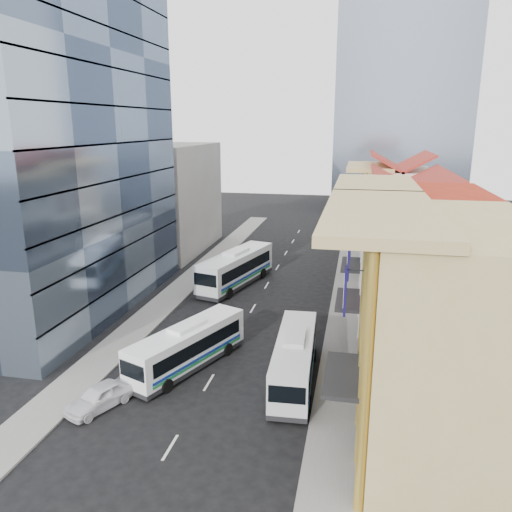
% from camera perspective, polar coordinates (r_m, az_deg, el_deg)
% --- Properties ---
extents(ground, '(200.00, 200.00, 0.00)m').
position_cam_1_polar(ground, '(27.86, -10.59, -21.89)').
color(ground, black).
rests_on(ground, ground).
extents(sidewalk_right, '(3.00, 90.00, 0.15)m').
position_cam_1_polar(sidewalk_right, '(45.57, 10.23, -6.60)').
color(sidewalk_right, slate).
rests_on(sidewalk_right, ground).
extents(sidewalk_left, '(3.00, 90.00, 0.15)m').
position_cam_1_polar(sidewalk_left, '(48.85, -10.19, -5.11)').
color(sidewalk_left, slate).
rests_on(sidewalk_left, ground).
extents(shophouse_tan, '(8.00, 14.00, 12.00)m').
position_cam_1_polar(shophouse_tan, '(28.02, 21.09, -8.33)').
color(shophouse_tan, tan).
rests_on(shophouse_tan, ground).
extents(shophouse_red, '(8.00, 10.00, 12.00)m').
position_cam_1_polar(shophouse_red, '(39.25, 18.44, -1.53)').
color(shophouse_red, '#A02512').
rests_on(shophouse_red, ground).
extents(shophouse_cream_near, '(8.00, 9.00, 10.00)m').
position_cam_1_polar(shophouse_cream_near, '(48.63, 17.14, 0.43)').
color(shophouse_cream_near, silver).
rests_on(shophouse_cream_near, ground).
extents(shophouse_cream_mid, '(8.00, 9.00, 10.00)m').
position_cam_1_polar(shophouse_cream_mid, '(57.38, 16.38, 2.62)').
color(shophouse_cream_mid, silver).
rests_on(shophouse_cream_mid, ground).
extents(shophouse_cream_far, '(8.00, 12.00, 11.00)m').
position_cam_1_polar(shophouse_cream_far, '(67.58, 15.76, 4.87)').
color(shophouse_cream_far, silver).
rests_on(shophouse_cream_far, ground).
extents(office_tower, '(12.00, 26.00, 30.00)m').
position_cam_1_polar(office_tower, '(47.36, -22.24, 11.90)').
color(office_tower, '#3E4D63').
rests_on(office_tower, ground).
extents(office_block_far, '(10.00, 18.00, 14.00)m').
position_cam_1_polar(office_block_far, '(68.01, -10.14, 6.54)').
color(office_block_far, gray).
rests_on(office_block_far, ground).
extents(bus_left_near, '(6.09, 10.39, 3.29)m').
position_cam_1_polar(bus_left_near, '(35.53, -7.82, -10.12)').
color(bus_left_near, white).
rests_on(bus_left_near, ground).
extents(bus_left_far, '(5.87, 12.47, 3.89)m').
position_cam_1_polar(bus_left_far, '(52.41, -2.30, -1.35)').
color(bus_left_far, silver).
rests_on(bus_left_far, ground).
extents(bus_right, '(2.91, 10.48, 3.33)m').
position_cam_1_polar(bus_right, '(33.52, 4.42, -11.57)').
color(bus_right, silver).
rests_on(bus_right, ground).
extents(sedan_left, '(3.46, 4.74, 1.49)m').
position_cam_1_polar(sedan_left, '(32.43, -17.41, -15.07)').
color(sedan_left, white).
rests_on(sedan_left, ground).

